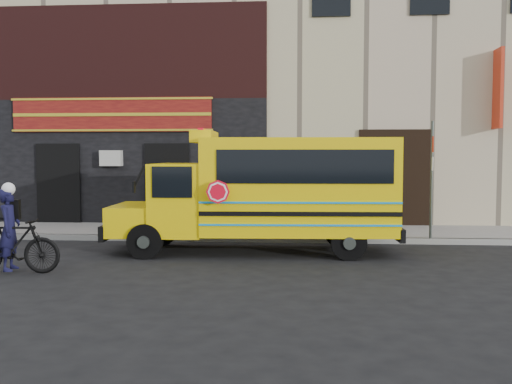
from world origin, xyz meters
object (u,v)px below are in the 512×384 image
Objects in this scene: sign_pole at (432,177)px; cyclist at (10,232)px; school_bus at (270,190)px; bicycle at (13,245)px.

cyclist is at bearing -154.88° from sign_pole.
sign_pole is (4.16, 1.57, 0.27)m from school_bus.
cyclist is (-5.07, -2.76, -0.68)m from school_bus.
school_bus is 5.82m from cyclist.
bicycle is at bearing -150.39° from school_bus.
sign_pole is 1.96× the size of cyclist.
sign_pole is 1.72× the size of bicycle.
cyclist is at bearing -151.42° from school_bus.
bicycle is 0.28m from cyclist.
sign_pole is at bearing 20.62° from school_bus.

